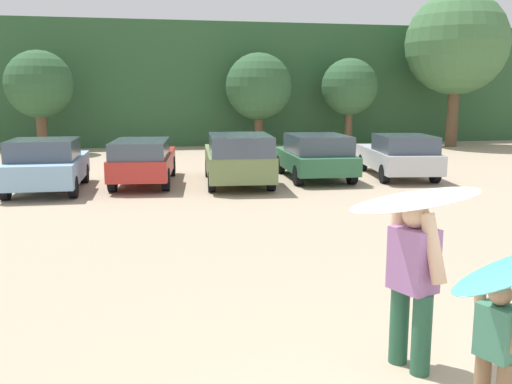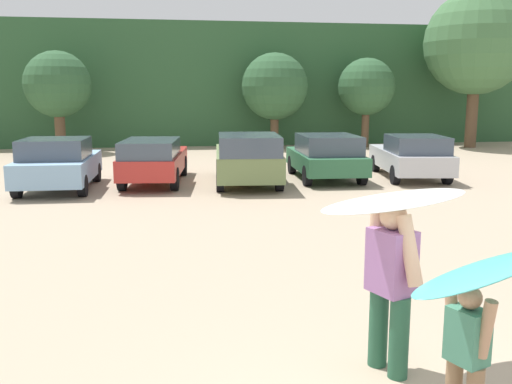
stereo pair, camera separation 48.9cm
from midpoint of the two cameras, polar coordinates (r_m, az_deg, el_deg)
The scene contains 13 objects.
hillside_ridge at distance 36.33m, azimuth -7.67°, elevation 10.50°, with size 108.00×12.00×6.46m, color #2D5633.
tree_center at distance 28.31m, azimuth -21.33°, elevation 9.95°, with size 3.07×3.07×4.74m.
tree_center_left at distance 29.32m, azimuth -0.22°, elevation 10.47°, with size 3.37×3.37×4.80m.
tree_right at distance 30.32m, azimuth 8.87°, elevation 10.31°, with size 2.91×2.91×4.57m.
tree_far_left at distance 31.80m, azimuth 18.99°, elevation 13.82°, with size 5.22×5.22×7.91m.
parked_car_sky_blue at distance 17.69m, azimuth -20.96°, elevation 2.57°, with size 2.07×4.08×1.54m.
parked_car_red at distance 18.13m, azimuth -11.97°, elevation 3.18°, with size 2.23×4.73×1.44m.
parked_car_olive_green at distance 17.73m, azimuth -2.59°, elevation 3.42°, with size 2.33×4.76×1.62m.
parked_car_forest_green at distance 18.94m, azimuth 5.22°, elevation 3.67°, with size 2.12×4.19×1.49m.
parked_car_silver at distance 19.80m, azimuth 13.40°, elevation 3.60°, with size 2.47×4.62×1.47m.
person_adult at distance 6.07m, azimuth 13.16°, elevation -8.18°, with size 0.46×0.75×1.79m.
person_child at distance 5.39m, azimuth 20.45°, elevation -14.19°, with size 0.33×0.53×1.29m.
surfboard_white at distance 5.89m, azimuth 13.98°, elevation -0.68°, with size 2.10×1.47×0.09m.
Camera 1 is at (-2.88, -3.97, 2.89)m, focal length 40.03 mm.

